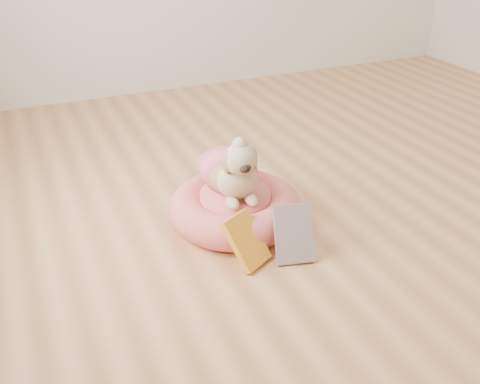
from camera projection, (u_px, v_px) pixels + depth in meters
name	position (u px, v px, depth m)	size (l,w,h in m)	color
floor	(416.00, 228.00, 2.29)	(4.50, 4.50, 0.00)	#AF7749
pet_bed	(235.00, 208.00, 2.30)	(0.57, 0.57, 0.15)	#E35D59
dog	(231.00, 159.00, 2.20)	(0.28, 0.40, 0.30)	brown
book_yellow	(246.00, 241.00, 2.03)	(0.14, 0.03, 0.21)	yellow
book_white	(294.00, 234.00, 2.05)	(0.15, 0.02, 0.23)	white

